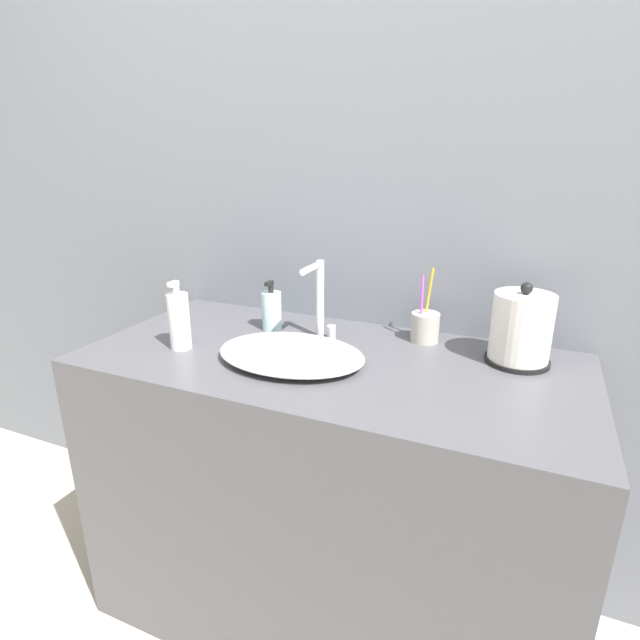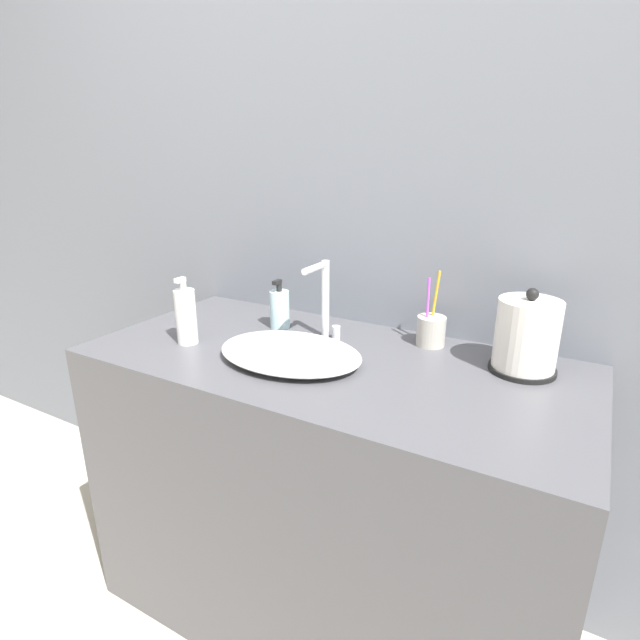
{
  "view_description": "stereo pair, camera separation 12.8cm",
  "coord_description": "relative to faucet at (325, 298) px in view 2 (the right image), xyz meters",
  "views": [
    {
      "loc": [
        0.46,
        -0.8,
        1.36
      ],
      "look_at": [
        -0.02,
        0.3,
        0.95
      ],
      "focal_mm": 28.0,
      "sensor_mm": 36.0,
      "label": 1
    },
    {
      "loc": [
        0.57,
        -0.75,
        1.36
      ],
      "look_at": [
        -0.02,
        0.3,
        0.95
      ],
      "focal_mm": 28.0,
      "sensor_mm": 36.0,
      "label": 2
    }
  ],
  "objects": [
    {
      "name": "wall_back",
      "position": [
        0.07,
        0.21,
        0.33
      ],
      "size": [
        6.0,
        0.04,
        2.6
      ],
      "color": "slate",
      "rests_on": "ground_plane"
    },
    {
      "name": "vanity_counter",
      "position": [
        0.07,
        -0.12,
        -0.55
      ],
      "size": [
        1.29,
        0.61,
        0.85
      ],
      "color": "#4C4C51",
      "rests_on": "ground_plane"
    },
    {
      "name": "sink_basin",
      "position": [
        -0.0,
        -0.18,
        -0.1
      ],
      "size": [
        0.39,
        0.28,
        0.04
      ],
      "color": "white",
      "rests_on": "vanity_counter"
    },
    {
      "name": "faucet",
      "position": [
        0.0,
        0.0,
        0.0
      ],
      "size": [
        0.06,
        0.13,
        0.23
      ],
      "color": "silver",
      "rests_on": "vanity_counter"
    },
    {
      "name": "electric_kettle",
      "position": [
        0.53,
        0.05,
        -0.04
      ],
      "size": [
        0.16,
        0.16,
        0.21
      ],
      "color": "black",
      "rests_on": "vanity_counter"
    },
    {
      "name": "toothbrush_cup",
      "position": [
        0.28,
        0.1,
        -0.08
      ],
      "size": [
        0.08,
        0.08,
        0.21
      ],
      "color": "#B7B2A8",
      "rests_on": "vanity_counter"
    },
    {
      "name": "lotion_bottle",
      "position": [
        -0.32,
        -0.22,
        -0.04
      ],
      "size": [
        0.06,
        0.06,
        0.19
      ],
      "color": "white",
      "rests_on": "vanity_counter"
    },
    {
      "name": "shampoo_bottle",
      "position": [
        -0.17,
        0.02,
        -0.06
      ],
      "size": [
        0.06,
        0.06,
        0.15
      ],
      "color": "silver",
      "rests_on": "vanity_counter"
    }
  ]
}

